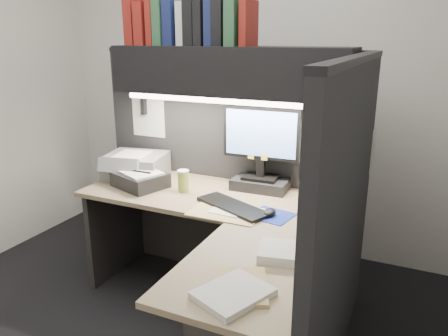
{
  "coord_description": "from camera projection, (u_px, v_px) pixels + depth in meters",
  "views": [
    {
      "loc": [
        1.27,
        -1.81,
        1.71
      ],
      "look_at": [
        0.2,
        0.51,
        0.94
      ],
      "focal_mm": 35.0,
      "sensor_mm": 36.0,
      "label": 1
    }
  ],
  "objects": [
    {
      "name": "binder_row",
      "position": [
        188.0,
        22.0,
        2.77
      ],
      "size": [
        0.86,
        0.25,
        0.31
      ],
      "color": "maroon",
      "rests_on": "overhead_shelf"
    },
    {
      "name": "paper_stack_a",
      "position": [
        284.0,
        253.0,
        2.01
      ],
      "size": [
        0.27,
        0.24,
        0.04
      ],
      "primitive_type": "cube",
      "rotation": [
        0.0,
        0.0,
        0.21
      ],
      "color": "white",
      "rests_on": "desk"
    },
    {
      "name": "coffee_cup",
      "position": [
        183.0,
        182.0,
        2.85
      ],
      "size": [
        0.07,
        0.07,
        0.14
      ],
      "primitive_type": "cylinder",
      "rotation": [
        0.0,
        0.0,
        0.01
      ],
      "color": "#B7CD52",
      "rests_on": "desk"
    },
    {
      "name": "paper_stack_b",
      "position": [
        233.0,
        294.0,
        1.71
      ],
      "size": [
        0.31,
        0.34,
        0.03
      ],
      "primitive_type": "cube",
      "rotation": [
        0.0,
        0.0,
        -0.4
      ],
      "color": "white",
      "rests_on": "desk"
    },
    {
      "name": "overhead_shelf",
      "position": [
        229.0,
        71.0,
        2.74
      ],
      "size": [
        1.55,
        0.34,
        0.3
      ],
      "primitive_type": "cube",
      "color": "black",
      "rests_on": "partition_back"
    },
    {
      "name": "keyboard",
      "position": [
        233.0,
        207.0,
        2.58
      ],
      "size": [
        0.51,
        0.35,
        0.02
      ],
      "primitive_type": "cube",
      "rotation": [
        0.0,
        0.0,
        -0.42
      ],
      "color": "black",
      "rests_on": "desk"
    },
    {
      "name": "open_folder",
      "position": [
        226.0,
        212.0,
        2.52
      ],
      "size": [
        0.42,
        0.28,
        0.01
      ],
      "primitive_type": "cube",
      "rotation": [
        0.0,
        0.0,
        0.02
      ],
      "color": "tan",
      "rests_on": "desk"
    },
    {
      "name": "notebook_stack",
      "position": [
        140.0,
        180.0,
        2.95
      ],
      "size": [
        0.4,
        0.36,
        0.1
      ],
      "primitive_type": "cube",
      "rotation": [
        0.0,
        0.0,
        -0.33
      ],
      "color": "black",
      "rests_on": "desk"
    },
    {
      "name": "telephone",
      "position": [
        324.0,
        191.0,
        2.76
      ],
      "size": [
        0.21,
        0.22,
        0.08
      ],
      "primitive_type": "cube",
      "rotation": [
        0.0,
        0.0,
        -0.01
      ],
      "color": "#BEAC92",
      "rests_on": "desk"
    },
    {
      "name": "task_light_tube",
      "position": [
        219.0,
        101.0,
        2.67
      ],
      "size": [
        1.32,
        0.04,
        0.04
      ],
      "primitive_type": "cylinder",
      "rotation": [
        0.0,
        1.57,
        0.0
      ],
      "color": "white",
      "rests_on": "overhead_shelf"
    },
    {
      "name": "printer",
      "position": [
        136.0,
        165.0,
        3.16
      ],
      "size": [
        0.47,
        0.43,
        0.16
      ],
      "primitive_type": "cube",
      "rotation": [
        0.0,
        0.0,
        0.2
      ],
      "color": "gray",
      "rests_on": "desk"
    },
    {
      "name": "manila_stack",
      "position": [
        239.0,
        286.0,
        1.77
      ],
      "size": [
        0.31,
        0.35,
        0.02
      ],
      "primitive_type": "cube",
      "rotation": [
        0.0,
        0.0,
        0.4
      ],
      "color": "tan",
      "rests_on": "desk"
    },
    {
      "name": "partition_back",
      "position": [
        227.0,
        168.0,
        3.14
      ],
      "size": [
        1.9,
        0.06,
        1.6
      ],
      "primitive_type": "cube",
      "color": "black",
      "rests_on": "floor"
    },
    {
      "name": "monitor",
      "position": [
        261.0,
        158.0,
        2.85
      ],
      "size": [
        0.51,
        0.24,
        0.55
      ],
      "rotation": [
        0.0,
        0.0,
        0.04
      ],
      "color": "black",
      "rests_on": "desk"
    },
    {
      "name": "mouse",
      "position": [
        270.0,
        212.0,
        2.47
      ],
      "size": [
        0.07,
        0.1,
        0.04
      ],
      "primitive_type": "ellipsoid",
      "rotation": [
        0.0,
        0.0,
        -0.05
      ],
      "color": "black",
      "rests_on": "mousepad"
    },
    {
      "name": "pinned_papers",
      "position": [
        261.0,
        151.0,
        2.59
      ],
      "size": [
        1.76,
        1.31,
        0.51
      ],
      "color": "white",
      "rests_on": "partition_back"
    },
    {
      "name": "partition_right",
      "position": [
        341.0,
        232.0,
        2.11
      ],
      "size": [
        0.06,
        1.5,
        1.6
      ],
      "primitive_type": "cube",
      "color": "black",
      "rests_on": "floor"
    },
    {
      "name": "wall_back",
      "position": [
        253.0,
        83.0,
        3.49
      ],
      "size": [
        3.5,
        0.04,
        2.7
      ],
      "primitive_type": "cube",
      "color": "silver",
      "rests_on": "floor"
    },
    {
      "name": "mousepad",
      "position": [
        271.0,
        215.0,
        2.48
      ],
      "size": [
        0.26,
        0.24,
        0.0
      ],
      "primitive_type": "cube",
      "rotation": [
        0.0,
        0.0,
        -0.18
      ],
      "color": "navy",
      "rests_on": "desk"
    },
    {
      "name": "desk",
      "position": [
        222.0,
        289.0,
        2.28
      ],
      "size": [
        1.7,
        1.53,
        0.73
      ],
      "color": "#998561",
      "rests_on": "floor"
    }
  ]
}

